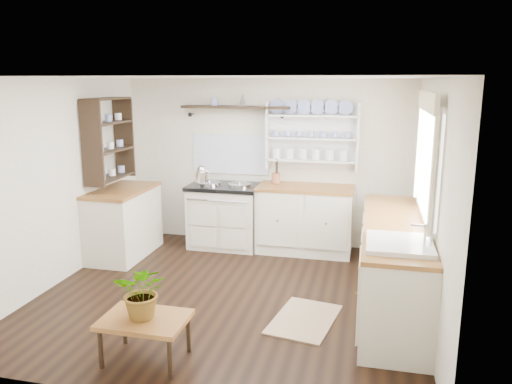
% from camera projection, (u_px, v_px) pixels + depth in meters
% --- Properties ---
extents(floor, '(4.00, 3.80, 0.01)m').
position_uv_depth(floor, '(229.00, 294.00, 5.42)').
color(floor, black).
rests_on(floor, ground).
extents(wall_back, '(4.00, 0.02, 2.30)m').
position_uv_depth(wall_back, '(266.00, 163.00, 6.97)').
color(wall_back, beige).
rests_on(wall_back, ground).
extents(wall_right, '(0.02, 3.80, 2.30)m').
position_uv_depth(wall_right, '(431.00, 202.00, 4.72)').
color(wall_right, beige).
rests_on(wall_right, ground).
extents(wall_left, '(0.02, 3.80, 2.30)m').
position_uv_depth(wall_left, '(57.00, 183.00, 5.61)').
color(wall_left, beige).
rests_on(wall_left, ground).
extents(ceiling, '(4.00, 3.80, 0.01)m').
position_uv_depth(ceiling, '(227.00, 78.00, 4.92)').
color(ceiling, white).
rests_on(ceiling, wall_back).
extents(window, '(0.08, 1.55, 1.22)m').
position_uv_depth(window, '(427.00, 156.00, 4.79)').
color(window, white).
rests_on(window, wall_right).
extents(aga_cooker, '(0.98, 0.68, 0.90)m').
position_uv_depth(aga_cooker, '(225.00, 215.00, 6.93)').
color(aga_cooker, beige).
rests_on(aga_cooker, floor).
extents(back_cabinets, '(1.27, 0.63, 0.90)m').
position_uv_depth(back_cabinets, '(305.00, 218.00, 6.70)').
color(back_cabinets, silver).
rests_on(back_cabinets, floor).
extents(right_cabinets, '(0.62, 2.43, 0.90)m').
position_uv_depth(right_cabinets, '(393.00, 264.00, 5.03)').
color(right_cabinets, silver).
rests_on(right_cabinets, floor).
extents(belfast_sink, '(0.55, 0.60, 0.45)m').
position_uv_depth(belfast_sink, '(399.00, 257.00, 4.25)').
color(belfast_sink, white).
rests_on(belfast_sink, right_cabinets).
extents(left_cabinets, '(0.62, 1.13, 0.90)m').
position_uv_depth(left_cabinets, '(124.00, 222.00, 6.55)').
color(left_cabinets, silver).
rests_on(left_cabinets, floor).
extents(plate_rack, '(1.20, 0.22, 0.90)m').
position_uv_depth(plate_rack, '(313.00, 135.00, 6.70)').
color(plate_rack, white).
rests_on(plate_rack, wall_back).
extents(high_shelf, '(1.50, 0.29, 0.16)m').
position_uv_depth(high_shelf, '(236.00, 108.00, 6.78)').
color(high_shelf, black).
rests_on(high_shelf, wall_back).
extents(left_shelving, '(0.28, 0.80, 1.05)m').
position_uv_depth(left_shelving, '(109.00, 139.00, 6.34)').
color(left_shelving, black).
rests_on(left_shelving, wall_left).
extents(kettle, '(0.18, 0.18, 0.22)m').
position_uv_depth(kettle, '(202.00, 174.00, 6.75)').
color(kettle, silver).
rests_on(kettle, aga_cooker).
extents(utensil_crock, '(0.12, 0.12, 0.14)m').
position_uv_depth(utensil_crock, '(276.00, 178.00, 6.76)').
color(utensil_crock, '#9C5B39').
rests_on(utensil_crock, back_cabinets).
extents(center_table, '(0.70, 0.50, 0.38)m').
position_uv_depth(center_table, '(145.00, 323.00, 4.08)').
color(center_table, brown).
rests_on(center_table, floor).
extents(potted_plant, '(0.48, 0.43, 0.47)m').
position_uv_depth(potted_plant, '(143.00, 291.00, 4.02)').
color(potted_plant, '#3F7233').
rests_on(potted_plant, center_table).
extents(floor_rug, '(0.69, 0.93, 0.02)m').
position_uv_depth(floor_rug, '(304.00, 319.00, 4.84)').
color(floor_rug, '#866F4E').
rests_on(floor_rug, floor).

